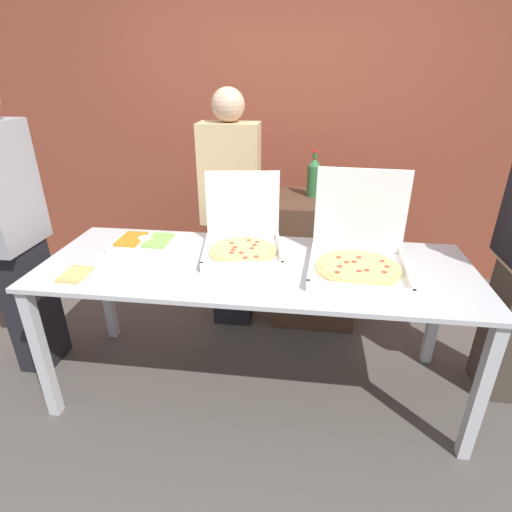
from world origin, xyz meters
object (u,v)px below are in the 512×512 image
(paper_plate_front_center, at_px, (75,275))
(soda_bottle, at_px, (314,177))
(pizza_box_near_left, at_px, (243,239))
(person_guest_cap, at_px, (13,232))
(pizza_box_far_right, at_px, (358,253))
(veggie_tray, at_px, (145,242))
(person_guest_plaid, at_px, (231,211))
(soda_can_silver, at_px, (360,201))

(paper_plate_front_center, height_order, soda_bottle, soda_bottle)
(pizza_box_near_left, bearing_deg, person_guest_cap, 176.22)
(pizza_box_far_right, bearing_deg, veggie_tray, 177.40)
(pizza_box_near_left, bearing_deg, person_guest_plaid, 99.01)
(pizza_box_near_left, bearing_deg, soda_can_silver, 27.61)
(pizza_box_far_right, xyz_separation_m, person_guest_cap, (-1.99, 0.02, 0.01))
(person_guest_plaid, bearing_deg, pizza_box_far_right, 139.83)
(veggie_tray, xyz_separation_m, person_guest_plaid, (0.42, 0.55, 0.03))
(paper_plate_front_center, xyz_separation_m, soda_bottle, (1.19, 1.24, 0.25))
(pizza_box_far_right, height_order, soda_bottle, pizza_box_far_right)
(veggie_tray, bearing_deg, pizza_box_near_left, -0.90)
(soda_bottle, distance_m, soda_can_silver, 0.44)
(paper_plate_front_center, bearing_deg, pizza_box_far_right, 11.74)
(soda_can_silver, distance_m, person_guest_cap, 2.14)
(pizza_box_near_left, distance_m, soda_bottle, 0.92)
(soda_bottle, distance_m, person_guest_plaid, 0.66)
(soda_can_silver, height_order, person_guest_plaid, person_guest_plaid)
(pizza_box_near_left, bearing_deg, paper_plate_front_center, -160.14)
(pizza_box_near_left, distance_m, soda_can_silver, 0.87)
(veggie_tray, distance_m, soda_can_silver, 1.40)
(pizza_box_near_left, bearing_deg, pizza_box_far_right, -19.64)
(person_guest_plaid, bearing_deg, soda_bottle, -155.45)
(pizza_box_near_left, relative_size, paper_plate_front_center, 2.02)
(pizza_box_near_left, relative_size, soda_bottle, 1.54)
(soda_can_silver, relative_size, person_guest_cap, 0.07)
(pizza_box_near_left, height_order, person_guest_plaid, person_guest_plaid)
(paper_plate_front_center, xyz_separation_m, person_guest_cap, (-0.56, 0.32, 0.08))
(person_guest_cap, bearing_deg, soda_bottle, 117.84)
(soda_can_silver, bearing_deg, paper_plate_front_center, -148.05)
(person_guest_plaid, xyz_separation_m, person_guest_cap, (-1.18, -0.66, 0.04))
(veggie_tray, relative_size, soda_bottle, 1.15)
(paper_plate_front_center, distance_m, veggie_tray, 0.48)
(pizza_box_near_left, xyz_separation_m, person_guest_plaid, (-0.17, 0.56, -0.02))
(soda_bottle, bearing_deg, paper_plate_front_center, -133.80)
(pizza_box_near_left, bearing_deg, veggie_tray, 170.80)
(veggie_tray, height_order, soda_can_silver, soda_can_silver)
(person_guest_cap, bearing_deg, pizza_box_far_right, 89.39)
(paper_plate_front_center, relative_size, veggie_tray, 0.66)
(veggie_tray, xyz_separation_m, soda_bottle, (0.99, 0.81, 0.23))
(paper_plate_front_center, bearing_deg, soda_bottle, 46.20)
(pizza_box_far_right, height_order, person_guest_plaid, person_guest_plaid)
(veggie_tray, relative_size, person_guest_cap, 0.21)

